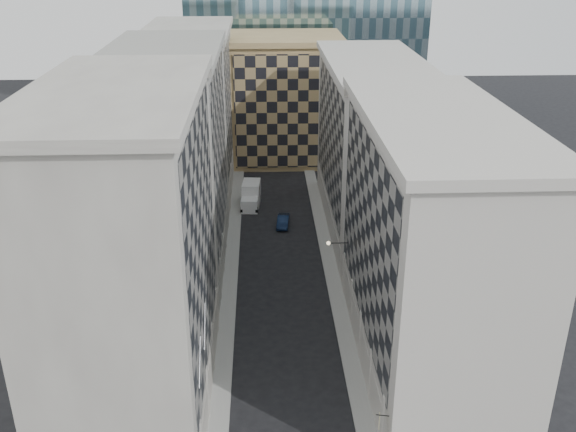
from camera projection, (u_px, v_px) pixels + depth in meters
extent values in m
cube|color=gray|center=(231.00, 272.00, 66.76)|extent=(1.50, 100.00, 0.15)
cube|color=gray|center=(331.00, 270.00, 67.18)|extent=(1.50, 100.00, 0.15)
cube|color=#9F988F|center=(132.00, 261.00, 44.56)|extent=(10.00, 22.00, 23.00)
cube|color=gray|center=(201.00, 240.00, 44.15)|extent=(0.25, 19.36, 18.00)
cube|color=#9F988F|center=(208.00, 375.00, 48.73)|extent=(0.45, 21.12, 3.20)
cube|color=#9F988F|center=(113.00, 92.00, 39.80)|extent=(10.80, 22.80, 0.70)
cylinder|color=#9F988F|center=(203.00, 393.00, 45.97)|extent=(0.90, 0.90, 4.40)
cylinder|color=#9F988F|center=(208.00, 347.00, 51.00)|extent=(0.90, 0.90, 4.40)
cylinder|color=#9F988F|center=(213.00, 310.00, 56.03)|extent=(0.90, 0.90, 4.40)
cube|color=gray|center=(171.00, 164.00, 64.89)|extent=(10.00, 22.00, 22.00)
cube|color=gray|center=(219.00, 150.00, 64.48)|extent=(0.25, 19.36, 17.00)
cube|color=gray|center=(223.00, 247.00, 68.86)|extent=(0.45, 21.12, 3.20)
cube|color=gray|center=(162.00, 50.00, 60.33)|extent=(10.80, 22.80, 0.70)
cylinder|color=gray|center=(216.00, 279.00, 61.06)|extent=(0.90, 0.90, 4.40)
cylinder|color=gray|center=(219.00, 253.00, 66.09)|extent=(0.90, 0.90, 4.40)
cylinder|color=gray|center=(222.00, 231.00, 71.12)|extent=(0.90, 0.90, 4.40)
cylinder|color=gray|center=(225.00, 211.00, 76.16)|extent=(0.90, 0.90, 4.40)
cube|color=#9F988F|center=(192.00, 114.00, 85.22)|extent=(10.00, 22.00, 21.00)
cube|color=gray|center=(228.00, 102.00, 84.81)|extent=(0.25, 19.36, 16.00)
cube|color=#9F988F|center=(230.00, 176.00, 88.98)|extent=(0.45, 21.12, 3.20)
cube|color=#9F988F|center=(187.00, 30.00, 80.86)|extent=(10.80, 22.80, 0.70)
cylinder|color=#9F988F|center=(227.00, 194.00, 81.19)|extent=(0.90, 0.90, 4.40)
cylinder|color=#9F988F|center=(228.00, 179.00, 86.22)|extent=(0.90, 0.90, 4.40)
cylinder|color=#9F988F|center=(230.00, 166.00, 91.25)|extent=(0.90, 0.90, 4.40)
cylinder|color=#9F988F|center=(231.00, 154.00, 96.28)|extent=(0.90, 0.90, 4.40)
cube|color=beige|center=(429.00, 249.00, 49.70)|extent=(10.00, 26.00, 20.00)
cube|color=gray|center=(367.00, 232.00, 48.90)|extent=(0.25, 22.88, 15.00)
cube|color=beige|center=(362.00, 341.00, 52.88)|extent=(0.45, 24.96, 3.20)
cube|color=beige|center=(441.00, 118.00, 45.54)|extent=(10.80, 26.80, 0.70)
cylinder|color=beige|center=(388.00, 423.00, 43.13)|extent=(0.90, 0.90, 4.40)
cylinder|color=beige|center=(375.00, 374.00, 47.89)|extent=(0.90, 0.90, 4.40)
cylinder|color=beige|center=(364.00, 335.00, 52.65)|extent=(0.90, 0.90, 4.40)
cylinder|color=beige|center=(355.00, 301.00, 57.40)|extent=(0.90, 0.90, 4.40)
cylinder|color=beige|center=(348.00, 273.00, 62.16)|extent=(0.90, 0.90, 4.40)
cube|color=beige|center=(372.00, 149.00, 74.60)|extent=(10.00, 28.00, 19.00)
cube|color=gray|center=(330.00, 137.00, 73.80)|extent=(0.25, 24.64, 14.00)
cube|color=beige|center=(329.00, 212.00, 77.58)|extent=(0.45, 26.88, 3.20)
cube|color=beige|center=(376.00, 63.00, 70.64)|extent=(10.80, 28.80, 0.70)
cube|color=tan|center=(286.00, 101.00, 98.23)|extent=(16.00, 14.00, 18.00)
cube|color=tan|center=(288.00, 113.00, 91.73)|extent=(15.20, 0.25, 16.50)
cube|color=tan|center=(285.00, 38.00, 94.45)|extent=(16.80, 14.80, 0.80)
cube|color=#2D2723|center=(271.00, 52.00, 108.95)|extent=(6.00, 6.00, 28.00)
cylinder|color=gray|center=(200.00, 362.00, 39.77)|extent=(0.10, 2.33, 2.33)
cylinder|color=gray|center=(205.00, 326.00, 43.42)|extent=(0.10, 2.33, 2.33)
cylinder|color=black|center=(338.00, 243.00, 59.22)|extent=(1.80, 0.08, 0.08)
sphere|color=#FFE5B2|center=(328.00, 243.00, 59.19)|extent=(0.36, 0.36, 0.36)
cube|color=white|center=(250.00, 205.00, 81.52)|extent=(2.29, 2.46, 1.73)
cube|color=white|center=(251.00, 193.00, 83.55)|extent=(2.48, 3.62, 2.97)
cylinder|color=black|center=(242.00, 210.00, 81.03)|extent=(0.36, 0.88, 0.86)
cylinder|color=black|center=(257.00, 210.00, 80.96)|extent=(0.36, 0.88, 0.86)
cylinder|color=black|center=(245.00, 197.00, 85.06)|extent=(0.36, 0.88, 0.86)
cylinder|color=black|center=(260.00, 197.00, 85.00)|extent=(0.36, 0.88, 0.86)
imported|color=#101E3C|center=(283.00, 221.00, 77.30)|extent=(1.76, 4.00, 1.28)
cylinder|color=black|center=(383.00, 415.00, 40.82)|extent=(0.86, 0.23, 0.06)
cube|color=beige|center=(379.00, 421.00, 40.99)|extent=(0.22, 0.75, 0.76)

